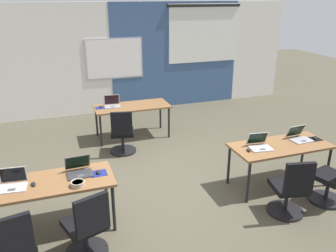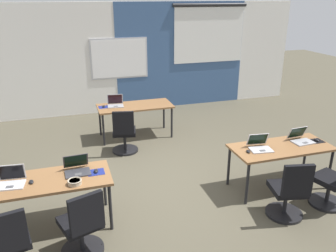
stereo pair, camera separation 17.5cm
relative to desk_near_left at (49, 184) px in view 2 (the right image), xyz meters
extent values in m
plane|color=#4C4738|center=(1.75, 0.60, -0.66)|extent=(24.00, 24.00, 0.00)
cube|color=silver|center=(1.75, 4.80, 0.74)|extent=(10.00, 0.20, 2.80)
cube|color=#385684|center=(3.48, 4.69, 0.74)|extent=(3.59, 0.01, 2.80)
cube|color=#B7B7BC|center=(1.77, 4.69, 0.75)|extent=(1.48, 0.02, 1.04)
cube|color=white|center=(1.77, 4.68, 0.75)|extent=(1.40, 0.02, 0.96)
cube|color=white|center=(4.25, 4.67, 1.26)|extent=(2.00, 0.02, 1.46)
cylinder|color=black|center=(4.25, 4.67, 2.04)|extent=(2.10, 0.10, 0.10)
cube|color=brown|center=(0.00, 0.00, 0.04)|extent=(1.60, 0.70, 0.04)
cylinder|color=black|center=(0.74, -0.30, -0.32)|extent=(0.04, 0.04, 0.68)
cylinder|color=black|center=(0.74, 0.30, -0.32)|extent=(0.04, 0.04, 0.68)
cube|color=brown|center=(3.50, 0.00, 0.04)|extent=(1.60, 0.70, 0.04)
cylinder|color=black|center=(2.76, -0.30, -0.32)|extent=(0.04, 0.04, 0.68)
cylinder|color=black|center=(4.24, -0.30, -0.32)|extent=(0.04, 0.04, 0.68)
cylinder|color=black|center=(2.76, 0.30, -0.32)|extent=(0.04, 0.04, 0.68)
cylinder|color=black|center=(4.24, 0.30, -0.32)|extent=(0.04, 0.04, 0.68)
cube|color=brown|center=(1.75, 2.80, 0.04)|extent=(1.60, 0.70, 0.04)
cylinder|color=black|center=(1.01, 2.50, -0.32)|extent=(0.04, 0.04, 0.68)
cylinder|color=black|center=(2.49, 2.50, -0.32)|extent=(0.04, 0.04, 0.68)
cylinder|color=black|center=(1.01, 3.10, -0.32)|extent=(0.04, 0.04, 0.68)
cylinder|color=black|center=(2.49, 3.10, -0.32)|extent=(0.04, 0.04, 0.68)
cube|color=#333338|center=(0.38, 0.05, 0.07)|extent=(0.34, 0.25, 0.02)
cube|color=#4C4C4F|center=(0.38, -0.01, 0.08)|extent=(0.09, 0.06, 0.00)
cube|color=#333338|center=(0.37, 0.20, 0.18)|extent=(0.33, 0.11, 0.21)
cube|color=black|center=(0.37, 0.20, 0.18)|extent=(0.30, 0.09, 0.18)
cube|color=navy|center=(0.62, 0.01, 0.06)|extent=(0.22, 0.19, 0.00)
ellipsoid|color=black|center=(0.62, 0.01, 0.08)|extent=(0.07, 0.11, 0.03)
cylinder|color=black|center=(0.34, -0.62, -0.64)|extent=(0.52, 0.52, 0.04)
cylinder|color=black|center=(0.34, -0.62, -0.45)|extent=(0.06, 0.06, 0.34)
cube|color=black|center=(0.34, -0.62, -0.24)|extent=(0.56, 0.56, 0.08)
cube|color=black|center=(0.42, -0.85, 0.03)|extent=(0.40, 0.19, 0.46)
sphere|color=black|center=(0.26, -0.40, -0.64)|extent=(0.04, 0.04, 0.04)
sphere|color=black|center=(0.57, -0.62, -0.64)|extent=(0.04, 0.04, 0.04)
cube|color=#B7B7BC|center=(3.11, -0.03, 0.07)|extent=(0.36, 0.27, 0.02)
cube|color=#4C4C4F|center=(3.11, -0.09, 0.08)|extent=(0.10, 0.07, 0.00)
cube|color=#B7B7BC|center=(3.13, 0.12, 0.18)|extent=(0.34, 0.13, 0.21)
cube|color=black|center=(3.13, 0.11, 0.18)|extent=(0.30, 0.11, 0.18)
ellipsoid|color=black|center=(2.89, -0.04, 0.08)|extent=(0.07, 0.11, 0.03)
cylinder|color=black|center=(3.15, -0.70, -0.64)|extent=(0.52, 0.52, 0.04)
cylinder|color=black|center=(3.15, -0.70, -0.45)|extent=(0.06, 0.06, 0.34)
cube|color=black|center=(3.15, -0.70, -0.24)|extent=(0.52, 0.52, 0.08)
cube|color=black|center=(3.10, -0.95, 0.03)|extent=(0.40, 0.14, 0.46)
sphere|color=black|center=(3.20, -0.47, -0.64)|extent=(0.04, 0.04, 0.04)
sphere|color=black|center=(3.35, -0.82, -0.64)|extent=(0.04, 0.04, 0.04)
sphere|color=black|center=(2.92, -0.73, -0.64)|extent=(0.04, 0.04, 0.04)
cube|color=#9E9EA3|center=(1.34, 2.84, 0.07)|extent=(0.35, 0.27, 0.02)
cube|color=#4C4C4F|center=(1.33, 2.79, 0.08)|extent=(0.10, 0.07, 0.00)
cube|color=#9E9EA3|center=(1.35, 2.97, 0.19)|extent=(0.33, 0.08, 0.22)
cube|color=black|center=(1.35, 2.97, 0.19)|extent=(0.30, 0.07, 0.19)
cube|color=navy|center=(1.09, 2.86, 0.06)|extent=(0.22, 0.19, 0.00)
ellipsoid|color=black|center=(1.09, 2.86, 0.08)|extent=(0.07, 0.11, 0.03)
cylinder|color=black|center=(1.37, 2.10, -0.64)|extent=(0.52, 0.52, 0.04)
cylinder|color=black|center=(1.37, 2.10, -0.45)|extent=(0.06, 0.06, 0.34)
cube|color=black|center=(1.37, 2.10, -0.24)|extent=(0.52, 0.52, 0.08)
cube|color=black|center=(1.32, 1.86, 0.03)|extent=(0.40, 0.14, 0.46)
sphere|color=black|center=(1.42, 2.33, -0.64)|extent=(0.04, 0.04, 0.04)
sphere|color=black|center=(1.58, 1.98, -0.64)|extent=(0.04, 0.04, 0.04)
sphere|color=black|center=(1.14, 2.08, -0.64)|extent=(0.04, 0.04, 0.04)
cube|color=#9E9EA3|center=(3.92, 0.02, 0.07)|extent=(0.34, 0.25, 0.02)
cube|color=#4C4C4F|center=(3.92, -0.03, 0.08)|extent=(0.09, 0.07, 0.00)
cube|color=#9E9EA3|center=(3.91, 0.18, 0.18)|extent=(0.34, 0.11, 0.20)
cube|color=black|center=(3.91, 0.18, 0.18)|extent=(0.30, 0.10, 0.18)
cube|color=black|center=(4.17, 0.01, 0.06)|extent=(0.22, 0.19, 0.00)
ellipsoid|color=black|center=(4.17, 0.01, 0.08)|extent=(0.06, 0.10, 0.03)
cylinder|color=black|center=(3.92, -0.66, -0.64)|extent=(0.52, 0.52, 0.04)
cylinder|color=black|center=(3.92, -0.66, -0.45)|extent=(0.06, 0.06, 0.34)
cube|color=black|center=(3.92, -0.66, -0.24)|extent=(0.54, 0.54, 0.08)
sphere|color=black|center=(3.86, -0.44, -0.64)|extent=(0.04, 0.04, 0.04)
sphere|color=black|center=(3.73, -0.79, -0.64)|extent=(0.04, 0.04, 0.04)
cube|color=silver|center=(-0.44, -0.03, 0.07)|extent=(0.35, 0.27, 0.02)
cube|color=#4C4C4F|center=(-0.45, -0.08, 0.08)|extent=(0.10, 0.07, 0.00)
cube|color=silver|center=(-0.43, 0.10, 0.19)|extent=(0.33, 0.08, 0.22)
cube|color=black|center=(-0.43, 0.09, 0.19)|extent=(0.30, 0.06, 0.19)
ellipsoid|color=black|center=(-0.20, -0.03, 0.08)|extent=(0.07, 0.11, 0.03)
cube|color=black|center=(-0.44, -0.72, -0.24)|extent=(0.52, 0.52, 0.08)
cube|color=black|center=(-0.39, -0.96, 0.03)|extent=(0.40, 0.14, 0.46)
cylinder|color=tan|center=(0.33, -0.22, 0.09)|extent=(0.17, 0.17, 0.05)
torus|color=tan|center=(0.33, -0.22, 0.11)|extent=(0.18, 0.18, 0.02)
cylinder|color=#B26628|center=(0.33, -0.22, 0.11)|extent=(0.14, 0.14, 0.01)
camera|label=1|loc=(0.16, -4.13, 2.29)|focal=36.77mm
camera|label=2|loc=(0.32, -4.18, 2.29)|focal=36.77mm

